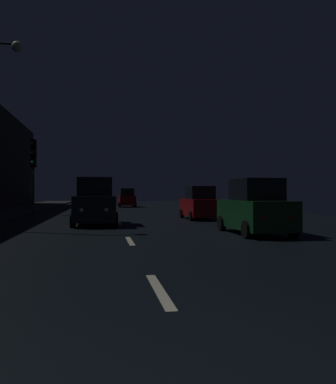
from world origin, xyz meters
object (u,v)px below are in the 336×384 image
at_px(car_approaching_headlights, 95,203).
at_px(car_parked_right_near, 255,209).
at_px(traffic_light_far_left, 33,160).
at_px(car_parked_right_far, 200,204).
at_px(car_distant_taillights, 127,199).

relative_size(car_approaching_headlights, car_parked_right_near, 1.10).
relative_size(traffic_light_far_left, car_parked_right_far, 1.38).
distance_m(car_parked_right_far, car_distant_taillights, 20.67).
bearing_deg(car_parked_right_far, car_approaching_headlights, 116.80).
distance_m(traffic_light_far_left, car_parked_right_near, 17.78).
relative_size(car_approaching_headlights, car_distant_taillights, 1.12).
bearing_deg(car_approaching_headlights, car_parked_right_far, 116.80).
xyz_separation_m(car_distant_taillights, car_parked_right_near, (2.81, -28.64, 0.01)).
xyz_separation_m(traffic_light_far_left, car_approaching_headlights, (4.27, -9.14, -2.75)).
height_order(car_approaching_headlights, car_distant_taillights, car_approaching_headlights).
bearing_deg(traffic_light_far_left, car_parked_right_near, 45.49).
distance_m(traffic_light_far_left, car_approaching_headlights, 10.46).
height_order(car_parked_right_far, car_parked_right_near, car_parked_right_near).
relative_size(car_approaching_headlights, car_parked_right_far, 1.18).
relative_size(traffic_light_far_left, car_parked_right_near, 1.29).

